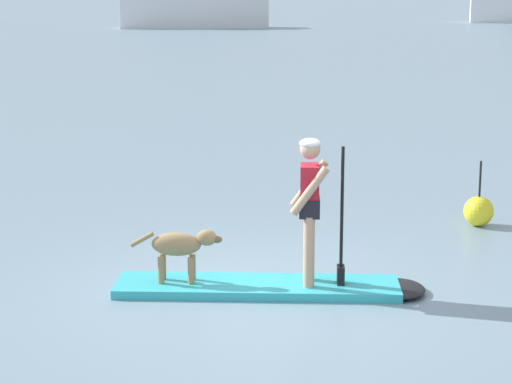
{
  "coord_description": "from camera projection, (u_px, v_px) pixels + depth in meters",
  "views": [
    {
      "loc": [
        -0.17,
        -10.24,
        3.33
      ],
      "look_at": [
        0.0,
        1.0,
        0.9
      ],
      "focal_mm": 68.5,
      "sensor_mm": 36.0,
      "label": 1
    }
  ],
  "objects": [
    {
      "name": "person_paddler",
      "position": [
        311.0,
        201.0,
        10.48
      ],
      "size": [
        0.62,
        0.49,
        1.6
      ],
      "color": "tan",
      "rests_on": "paddleboard"
    },
    {
      "name": "dog",
      "position": [
        181.0,
        246.0,
        10.64
      ],
      "size": [
        1.01,
        0.25,
        0.59
      ],
      "color": "#997A51",
      "rests_on": "paddleboard"
    },
    {
      "name": "moored_boat_port",
      "position": [
        191.0,
        5.0,
        71.36
      ],
      "size": [
        10.98,
        3.73,
        10.86
      ],
      "color": "white",
      "rests_on": "ground_plane"
    },
    {
      "name": "paddleboard",
      "position": [
        278.0,
        287.0,
        10.7
      ],
      "size": [
        3.42,
        0.93,
        0.1
      ],
      "color": "#33B2BF",
      "rests_on": "ground_plane"
    },
    {
      "name": "marker_buoy",
      "position": [
        479.0,
        211.0,
        13.54
      ],
      "size": [
        0.42,
        0.42,
        0.92
      ],
      "color": "yellow",
      "rests_on": "ground_plane"
    },
    {
      "name": "ground_plane",
      "position": [
        257.0,
        291.0,
        10.72
      ],
      "size": [
        400.0,
        400.0,
        0.0
      ],
      "primitive_type": "plane",
      "color": "gray"
    }
  ]
}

